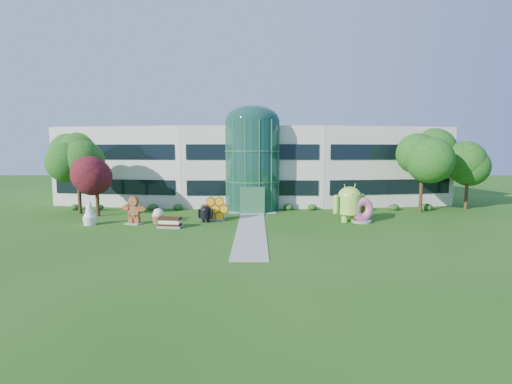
# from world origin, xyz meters

# --- Properties ---
(ground) EXTENTS (140.00, 140.00, 0.00)m
(ground) POSITION_xyz_m (0.00, 0.00, 0.00)
(ground) COLOR #215114
(ground) RESTS_ON ground
(building) EXTENTS (46.00, 15.00, 9.30)m
(building) POSITION_xyz_m (0.00, 18.00, 4.65)
(building) COLOR beige
(building) RESTS_ON ground
(atrium) EXTENTS (6.00, 6.00, 9.80)m
(atrium) POSITION_xyz_m (0.00, 12.00, 4.90)
(atrium) COLOR #194738
(atrium) RESTS_ON ground
(walkway) EXTENTS (2.40, 20.00, 0.04)m
(walkway) POSITION_xyz_m (0.00, 2.00, 0.02)
(walkway) COLOR #9E9E93
(walkway) RESTS_ON ground
(tree_red) EXTENTS (4.00, 4.00, 6.00)m
(tree_red) POSITION_xyz_m (-15.50, 7.50, 3.00)
(tree_red) COLOR #3F0C14
(tree_red) RESTS_ON ground
(trees_backdrop) EXTENTS (52.00, 8.00, 8.40)m
(trees_backdrop) POSITION_xyz_m (0.00, 13.00, 4.20)
(trees_backdrop) COLOR #1B4B12
(trees_backdrop) RESTS_ON ground
(android_green) EXTENTS (3.95, 3.24, 3.85)m
(android_green) POSITION_xyz_m (8.99, 4.47, 1.93)
(android_green) COLOR #96D845
(android_green) RESTS_ON ground
(android_black) EXTENTS (1.90, 1.62, 1.82)m
(android_black) POSITION_xyz_m (-4.23, 4.21, 0.91)
(android_black) COLOR black
(android_black) RESTS_ON ground
(donut) EXTENTS (2.47, 1.73, 2.33)m
(donut) POSITION_xyz_m (10.05, 4.18, 1.17)
(donut) COLOR #F55D8D
(donut) RESTS_ON ground
(gingerbread) EXTENTS (2.98, 1.99, 2.57)m
(gingerbread) POSITION_xyz_m (-10.51, 3.37, 1.28)
(gingerbread) COLOR brown
(gingerbread) RESTS_ON ground
(ice_cream_sandwich) EXTENTS (2.11, 1.23, 0.89)m
(ice_cream_sandwich) POSITION_xyz_m (-6.93, 1.83, 0.45)
(ice_cream_sandwich) COLOR black
(ice_cream_sandwich) RESTS_ON ground
(honeycomb) EXTENTS (2.66, 1.14, 2.04)m
(honeycomb) POSITION_xyz_m (-3.43, 5.09, 1.02)
(honeycomb) COLOR yellow
(honeycomb) RESTS_ON ground
(froyo) EXTENTS (1.66, 1.66, 2.21)m
(froyo) POSITION_xyz_m (-14.32, 3.04, 1.10)
(froyo) COLOR white
(froyo) RESTS_ON ground
(cupcake) EXTENTS (1.47, 1.47, 1.36)m
(cupcake) POSITION_xyz_m (-8.46, 3.73, 0.68)
(cupcake) COLOR white
(cupcake) RESTS_ON ground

